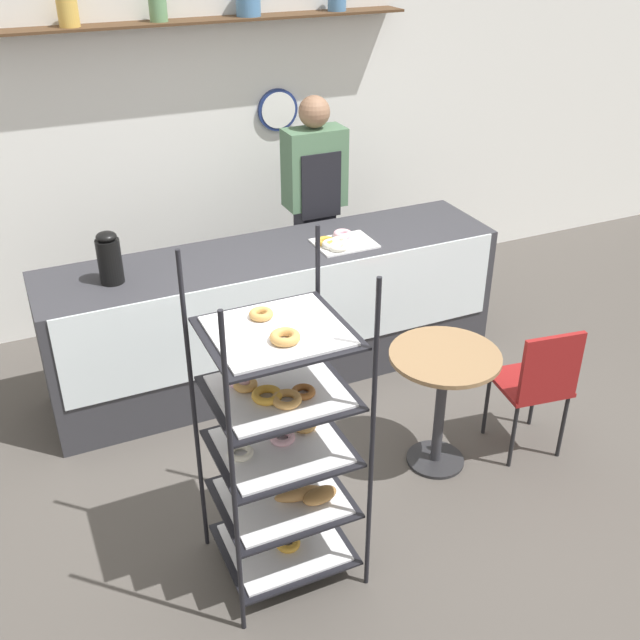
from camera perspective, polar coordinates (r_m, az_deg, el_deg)
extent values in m
plane|color=#4C4742|center=(4.46, 2.11, -11.12)|extent=(14.00, 14.00, 0.00)
cube|color=white|center=(5.79, -8.30, 13.66)|extent=(10.00, 0.06, 2.70)
cube|color=#4C331E|center=(5.48, -8.47, 21.67)|extent=(2.90, 0.24, 0.02)
cylinder|color=gold|center=(5.29, -18.65, 21.29)|extent=(0.13, 0.13, 0.17)
cylinder|color=#669966|center=(5.38, -12.25, 22.21)|extent=(0.12, 0.12, 0.17)
cylinder|color=#4C7FB2|center=(5.56, -5.50, 23.09)|extent=(0.17, 0.17, 0.20)
cylinder|color=navy|center=(5.87, -3.24, 15.70)|extent=(0.31, 0.03, 0.31)
cylinder|color=white|center=(5.85, -3.17, 15.66)|extent=(0.27, 0.00, 0.27)
cube|color=#333338|center=(5.03, -3.40, 0.46)|extent=(3.00, 0.68, 0.93)
cube|color=silver|center=(4.67, -1.90, 0.37)|extent=(2.88, 0.01, 0.59)
cylinder|color=black|center=(3.10, -6.59, -12.75)|extent=(0.02, 0.02, 1.65)
cylinder|color=black|center=(3.28, 3.97, -9.75)|extent=(0.02, 0.02, 1.65)
cylinder|color=black|center=(3.53, -9.56, -7.02)|extent=(0.02, 0.02, 1.65)
cylinder|color=black|center=(3.69, -0.16, -4.71)|extent=(0.02, 0.02, 1.65)
cube|color=black|center=(3.85, -2.77, -16.70)|extent=(0.60, 0.54, 0.01)
cube|color=silver|center=(3.84, -2.78, -16.57)|extent=(0.53, 0.48, 0.01)
torus|color=#EAB2C1|center=(3.87, -5.28, -15.82)|extent=(0.12, 0.12, 0.03)
torus|color=gold|center=(3.81, -2.44, -16.64)|extent=(0.12, 0.12, 0.04)
cube|color=black|center=(3.64, -2.89, -13.40)|extent=(0.60, 0.54, 0.01)
cube|color=silver|center=(3.63, -2.89, -13.27)|extent=(0.53, 0.48, 0.01)
ellipsoid|color=#B27F47|center=(3.59, -1.62, -13.10)|extent=(0.24, 0.11, 0.06)
ellipsoid|color=olive|center=(3.57, -0.02, -13.22)|extent=(0.18, 0.11, 0.07)
cube|color=black|center=(3.44, -3.01, -9.72)|extent=(0.60, 0.54, 0.01)
cube|color=silver|center=(3.44, -3.02, -9.56)|extent=(0.53, 0.48, 0.01)
torus|color=silver|center=(3.38, -6.08, -10.02)|extent=(0.12, 0.12, 0.03)
torus|color=#EAB2C1|center=(3.45, -2.87, -8.94)|extent=(0.12, 0.12, 0.03)
torus|color=tan|center=(3.52, -1.21, -7.97)|extent=(0.12, 0.12, 0.04)
cube|color=black|center=(3.26, -3.15, -5.60)|extent=(0.60, 0.54, 0.01)
cube|color=silver|center=(3.25, -3.16, -5.43)|extent=(0.53, 0.48, 0.01)
torus|color=tan|center=(3.16, -2.55, -6.05)|extent=(0.13, 0.13, 0.04)
torus|color=brown|center=(3.21, -1.28, -5.50)|extent=(0.11, 0.11, 0.03)
torus|color=#EAB2C1|center=(3.30, -6.15, -4.55)|extent=(0.11, 0.11, 0.04)
torus|color=tan|center=(3.27, -5.72, -4.92)|extent=(0.11, 0.11, 0.03)
torus|color=gold|center=(3.19, -4.06, -5.73)|extent=(0.13, 0.13, 0.04)
cube|color=black|center=(3.10, -3.30, -1.03)|extent=(0.60, 0.54, 0.01)
cube|color=silver|center=(3.09, -3.31, -0.83)|extent=(0.53, 0.48, 0.01)
torus|color=tan|center=(3.18, -4.51, 0.46)|extent=(0.10, 0.10, 0.03)
torus|color=tan|center=(3.00, -2.68, -1.31)|extent=(0.13, 0.13, 0.04)
cube|color=#282833|center=(5.62, -0.40, 4.08)|extent=(0.26, 0.19, 0.98)
cube|color=#4C7051|center=(5.33, -0.42, 11.52)|extent=(0.43, 0.22, 0.55)
cube|color=black|center=(5.27, 0.10, 10.15)|extent=(0.30, 0.01, 0.46)
sphere|color=#8C664C|center=(5.23, -0.44, 15.59)|extent=(0.22, 0.22, 0.22)
cylinder|color=#262628|center=(4.54, 8.76, -10.45)|extent=(0.34, 0.34, 0.02)
cylinder|color=#333338|center=(4.32, 9.12, -6.79)|extent=(0.06, 0.06, 0.70)
cylinder|color=olive|center=(4.12, 9.52, -2.72)|extent=(0.61, 0.61, 0.02)
cylinder|color=black|center=(4.83, 15.97, -5.54)|extent=(0.02, 0.02, 0.44)
cylinder|color=black|center=(4.68, 12.57, -6.27)|extent=(0.02, 0.02, 0.44)
cylinder|color=black|center=(4.62, 18.00, -7.70)|extent=(0.02, 0.02, 0.44)
cylinder|color=black|center=(4.46, 14.50, -8.55)|extent=(0.02, 0.02, 0.44)
cube|color=maroon|center=(4.52, 15.65, -4.63)|extent=(0.43, 0.43, 0.03)
cube|color=maroon|center=(4.28, 17.19, -3.51)|extent=(0.36, 0.08, 0.40)
cylinder|color=black|center=(4.52, -15.72, 4.33)|extent=(0.14, 0.14, 0.27)
ellipsoid|color=black|center=(4.46, -15.99, 6.13)|extent=(0.12, 0.12, 0.06)
cube|color=white|center=(4.91, 1.87, 5.86)|extent=(0.38, 0.30, 0.01)
torus|color=silver|center=(4.83, 0.92, 5.80)|extent=(0.13, 0.13, 0.04)
torus|color=#EAB2C1|center=(4.99, 1.73, 6.57)|extent=(0.12, 0.12, 0.04)
torus|color=gold|center=(4.88, 0.43, 6.02)|extent=(0.12, 0.12, 0.03)
torus|color=silver|center=(4.88, 1.43, 6.02)|extent=(0.11, 0.11, 0.03)
torus|color=silver|center=(4.80, 1.38, 5.59)|extent=(0.12, 0.12, 0.03)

